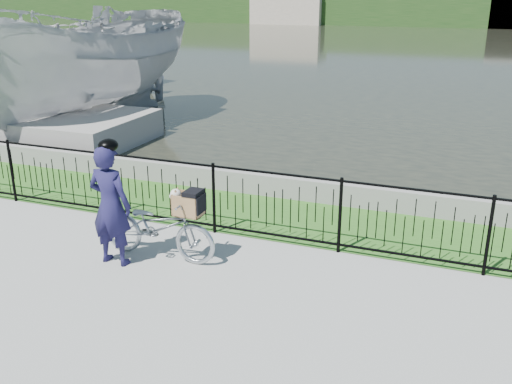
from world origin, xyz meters
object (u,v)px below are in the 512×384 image
at_px(bicycle_rig, 159,226).
at_px(boat_near, 86,61).
at_px(boat_far, 30,67).
at_px(cyclist, 110,204).

xyz_separation_m(bicycle_rig, boat_near, (-5.93, 6.48, 1.37)).
bearing_deg(boat_near, boat_far, 145.59).
distance_m(bicycle_rig, boat_near, 8.89).
distance_m(cyclist, boat_near, 8.79).
relative_size(cyclist, boat_near, 0.20).
bearing_deg(bicycle_rig, boat_near, 132.46).
bearing_deg(cyclist, boat_near, 128.29).
xyz_separation_m(cyclist, boat_far, (-10.59, 10.40, 0.14)).
bearing_deg(boat_far, cyclist, -44.49).
bearing_deg(bicycle_rig, cyclist, -143.79).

